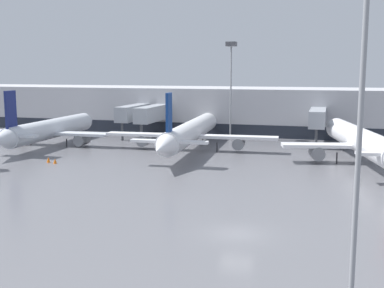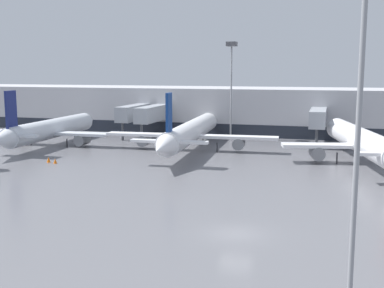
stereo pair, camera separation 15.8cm
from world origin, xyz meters
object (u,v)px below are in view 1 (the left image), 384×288
(parked_jet_3, at_px, (362,141))
(traffic_cone_0, at_px, (48,160))
(parked_jet_1, at_px, (190,132))
(parked_jet_2, at_px, (50,130))
(apron_light_mast_3, at_px, (231,62))
(traffic_cone_3, at_px, (55,161))

(parked_jet_3, bearing_deg, traffic_cone_0, 92.61)
(parked_jet_1, xyz_separation_m, parked_jet_2, (-24.14, -1.63, -0.23))
(parked_jet_1, height_order, apron_light_mast_3, apron_light_mast_3)
(traffic_cone_3, bearing_deg, parked_jet_3, 16.49)
(parked_jet_3, relative_size, traffic_cone_3, 53.47)
(parked_jet_2, relative_size, traffic_cone_3, 48.59)
(parked_jet_2, height_order, traffic_cone_0, parked_jet_2)
(parked_jet_3, height_order, traffic_cone_3, parked_jet_3)
(parked_jet_2, height_order, traffic_cone_3, parked_jet_2)
(parked_jet_2, height_order, apron_light_mast_3, apron_light_mast_3)
(parked_jet_1, relative_size, parked_jet_3, 1.06)
(traffic_cone_0, xyz_separation_m, apron_light_mast_3, (19.34, 29.81, 13.59))
(traffic_cone_3, bearing_deg, traffic_cone_0, 161.42)
(apron_light_mast_3, bearing_deg, traffic_cone_0, -122.98)
(traffic_cone_0, bearing_deg, traffic_cone_3, -18.58)
(parked_jet_1, distance_m, parked_jet_2, 24.20)
(parked_jet_1, bearing_deg, traffic_cone_0, 129.17)
(parked_jet_1, distance_m, parked_jet_3, 25.58)
(parked_jet_2, bearing_deg, parked_jet_3, -94.53)
(parked_jet_2, distance_m, traffic_cone_3, 16.87)
(parked_jet_3, bearing_deg, apron_light_mast_3, 37.22)
(traffic_cone_3, bearing_deg, apron_light_mast_3, 59.17)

